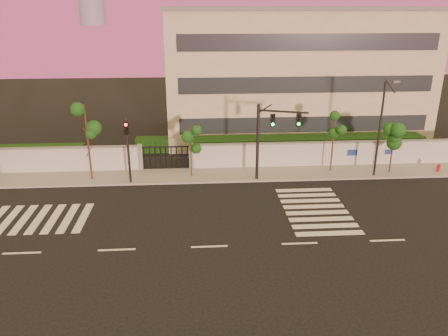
{
  "coord_description": "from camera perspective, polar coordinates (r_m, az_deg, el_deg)",
  "views": [
    {
      "loc": [
        -0.59,
        -20.82,
        12.4
      ],
      "look_at": [
        1.21,
        6.0,
        2.32
      ],
      "focal_mm": 35.0,
      "sensor_mm": 36.0,
      "label": 1
    }
  ],
  "objects": [
    {
      "name": "traffic_signal_secondary",
      "position": [
        31.89,
        -12.48,
        3.13
      ],
      "size": [
        0.38,
        0.36,
        4.91
      ],
      "rotation": [
        0.0,
        0.0,
        -0.1
      ],
      "color": "black",
      "rests_on": "ground"
    },
    {
      "name": "road_markings",
      "position": [
        27.54,
        -5.51,
        -6.29
      ],
      "size": [
        57.0,
        7.62,
        0.02
      ],
      "color": "silver",
      "rests_on": "ground"
    },
    {
      "name": "perimeter_wall",
      "position": [
        34.73,
        -2.48,
        1.49
      ],
      "size": [
        60.0,
        0.36,
        2.2
      ],
      "color": "#ADAFB5",
      "rests_on": "ground"
    },
    {
      "name": "institutional_building",
      "position": [
        44.31,
        8.91,
        12.21
      ],
      "size": [
        24.4,
        12.4,
        12.25
      ],
      "color": "#B6AC9A",
      "rests_on": "ground"
    },
    {
      "name": "traffic_signal_main",
      "position": [
        31.81,
        5.77,
        4.54
      ],
      "size": [
        3.62,
        1.24,
        5.83
      ],
      "rotation": [
        0.0,
        0.0,
        -0.31
      ],
      "color": "black",
      "rests_on": "ground"
    },
    {
      "name": "sidewalk",
      "position": [
        33.67,
        -2.56,
        -0.95
      ],
      "size": [
        60.0,
        3.0,
        0.15
      ],
      "primitive_type": "cube",
      "color": "gray",
      "rests_on": "ground"
    },
    {
      "name": "hedge_row",
      "position": [
        37.44,
        -0.95,
        2.53
      ],
      "size": [
        41.0,
        4.25,
        1.8
      ],
      "color": "#163610",
      "rests_on": "ground"
    },
    {
      "name": "ground",
      "position": [
        24.24,
        -1.93,
        -10.23
      ],
      "size": [
        120.0,
        120.0,
        0.0
      ],
      "primitive_type": "plane",
      "color": "black",
      "rests_on": "ground"
    },
    {
      "name": "street_tree_c",
      "position": [
        32.97,
        -17.52,
        5.33
      ],
      "size": [
        1.56,
        1.24,
        5.83
      ],
      "color": "#382314",
      "rests_on": "ground"
    },
    {
      "name": "fire_hydrant",
      "position": [
        38.0,
        26.2,
        -0.06
      ],
      "size": [
        0.31,
        0.29,
        0.79
      ],
      "rotation": [
        0.0,
        0.0,
        -0.14
      ],
      "color": "red",
      "rests_on": "ground"
    },
    {
      "name": "street_tree_f",
      "position": [
        35.56,
        21.32,
        3.64
      ],
      "size": [
        1.41,
        1.12,
        3.95
      ],
      "color": "#382314",
      "rests_on": "ground"
    },
    {
      "name": "street_tree_d",
      "position": [
        32.6,
        -4.36,
        3.58
      ],
      "size": [
        1.35,
        1.07,
        3.96
      ],
      "color": "#382314",
      "rests_on": "ground"
    },
    {
      "name": "street_tree_e",
      "position": [
        34.36,
        14.22,
        5.17
      ],
      "size": [
        1.45,
        1.15,
        4.97
      ],
      "color": "#382314",
      "rests_on": "ground"
    },
    {
      "name": "streetlight_east",
      "position": [
        34.11,
        19.83,
        5.26
      ],
      "size": [
        0.45,
        1.83,
        7.61
      ],
      "color": "black",
      "rests_on": "ground"
    }
  ]
}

